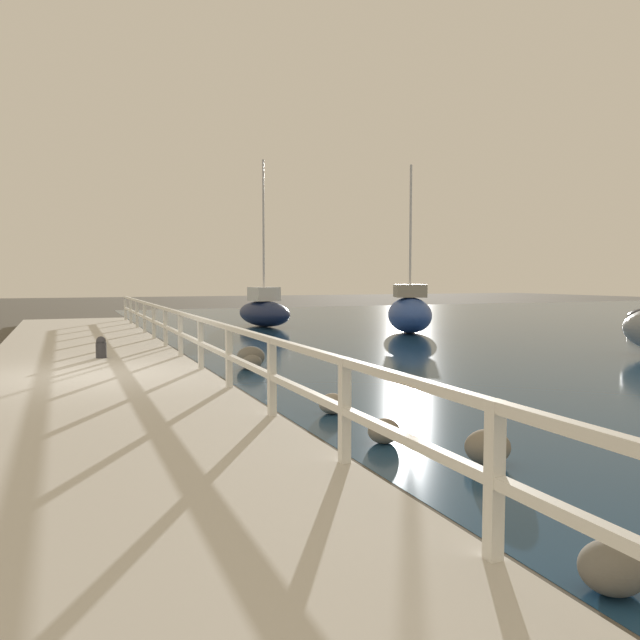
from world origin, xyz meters
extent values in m
plane|color=#4C473D|center=(0.00, 0.00, 0.00)|extent=(120.00, 120.00, 0.00)
cube|color=beige|center=(0.00, 0.00, 0.12)|extent=(4.29, 36.00, 0.25)
cube|color=white|center=(2.05, -9.26, 0.77)|extent=(0.10, 0.10, 1.05)
cube|color=white|center=(2.05, -6.94, 0.77)|extent=(0.10, 0.10, 1.05)
cube|color=white|center=(2.05, -4.63, 0.77)|extent=(0.10, 0.10, 1.05)
cube|color=white|center=(2.05, -2.31, 0.77)|extent=(0.10, 0.10, 1.05)
cube|color=white|center=(2.05, 0.00, 0.77)|extent=(0.10, 0.10, 1.05)
cube|color=white|center=(2.05, 2.31, 0.77)|extent=(0.10, 0.10, 1.05)
cube|color=white|center=(2.05, 4.63, 0.77)|extent=(0.10, 0.10, 1.05)
cube|color=white|center=(2.05, 6.94, 0.77)|extent=(0.10, 0.10, 1.05)
cube|color=white|center=(2.05, 9.26, 0.77)|extent=(0.10, 0.10, 1.05)
cube|color=white|center=(2.05, 11.57, 0.77)|extent=(0.10, 0.10, 1.05)
cube|color=white|center=(2.05, 13.89, 0.77)|extent=(0.10, 0.10, 1.05)
cube|color=white|center=(2.05, 16.20, 0.77)|extent=(0.10, 0.10, 1.05)
cube|color=white|center=(2.05, 0.00, 1.26)|extent=(0.09, 32.50, 0.08)
cube|color=white|center=(2.05, 0.00, 0.77)|extent=(0.09, 32.50, 0.08)
ellipsoid|color=slate|center=(3.84, -6.87, 0.20)|extent=(0.53, 0.47, 0.39)
ellipsoid|color=#666056|center=(2.80, -9.53, 0.18)|extent=(0.47, 0.42, 0.35)
ellipsoid|color=gray|center=(3.28, -3.82, 0.16)|extent=(0.42, 0.38, 0.32)
ellipsoid|color=slate|center=(3.20, -5.64, 0.16)|extent=(0.42, 0.38, 0.32)
ellipsoid|color=#666056|center=(3.52, 1.50, 0.25)|extent=(0.66, 0.59, 0.49)
ellipsoid|color=#666056|center=(3.43, 1.10, 0.17)|extent=(0.46, 0.41, 0.34)
cylinder|color=#333338|center=(0.28, 2.63, 0.42)|extent=(0.24, 0.24, 0.35)
sphere|color=#333338|center=(0.28, 2.63, 0.64)|extent=(0.22, 0.22, 0.22)
ellipsoid|color=#2D4C9E|center=(11.68, 8.06, 0.69)|extent=(2.69, 3.63, 1.36)
cube|color=#9E937F|center=(11.68, 8.06, 1.61)|extent=(1.48, 1.53, 0.49)
cylinder|color=silver|center=(11.68, 8.06, 3.85)|extent=(0.09, 0.09, 4.96)
ellipsoid|color=#192347|center=(7.51, 13.25, 0.56)|extent=(2.07, 4.09, 1.10)
cube|color=silver|center=(7.51, 13.25, 1.41)|extent=(1.22, 1.28, 0.59)
cylinder|color=silver|center=(7.51, 13.25, 4.11)|extent=(0.09, 0.09, 6.01)
camera|label=1|loc=(-0.51, -12.48, 2.08)|focal=35.00mm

